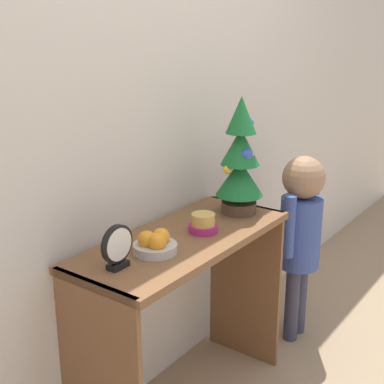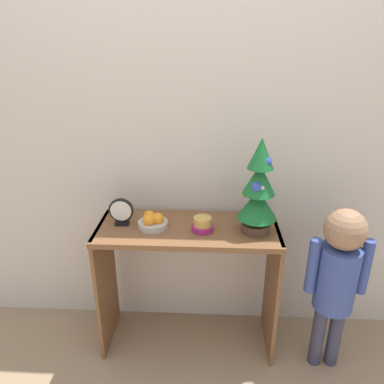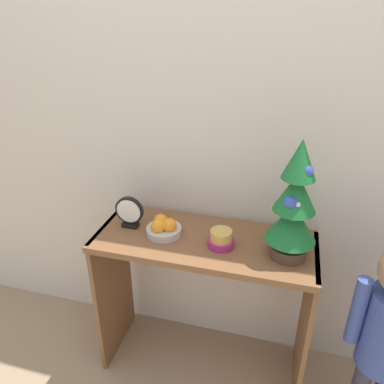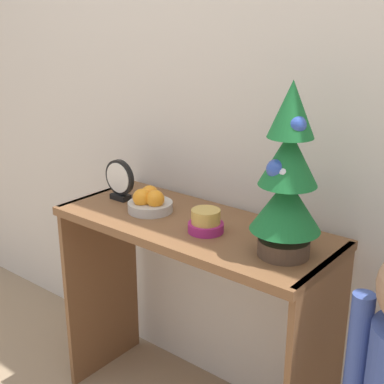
# 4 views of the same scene
# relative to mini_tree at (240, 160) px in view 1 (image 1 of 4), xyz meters

# --- Properties ---
(back_wall) EXTENTS (7.00, 0.05, 2.50)m
(back_wall) POSITION_rel_mini_tree_xyz_m (-0.36, 0.28, 0.24)
(back_wall) COLOR beige
(back_wall) RESTS_ON ground_plane
(console_table) EXTENTS (0.97, 0.41, 0.78)m
(console_table) POSITION_rel_mini_tree_xyz_m (-0.36, 0.03, -0.43)
(console_table) COLOR brown
(console_table) RESTS_ON ground_plane
(mini_tree) EXTENTS (0.20, 0.20, 0.50)m
(mini_tree) POSITION_rel_mini_tree_xyz_m (0.00, 0.00, 0.00)
(mini_tree) COLOR #4C3828
(mini_tree) RESTS_ON console_table
(fruit_bowl) EXTENTS (0.16, 0.16, 0.08)m
(fruit_bowl) POSITION_rel_mini_tree_xyz_m (-0.54, 0.02, -0.20)
(fruit_bowl) COLOR #B7B2A8
(fruit_bowl) RESTS_ON console_table
(singing_bowl) EXTENTS (0.11, 0.11, 0.07)m
(singing_bowl) POSITION_rel_mini_tree_xyz_m (-0.28, -0.01, -0.20)
(singing_bowl) COLOR #9E2366
(singing_bowl) RESTS_ON console_table
(desk_clock) EXTENTS (0.13, 0.04, 0.15)m
(desk_clock) POSITION_rel_mini_tree_xyz_m (-0.71, 0.04, -0.16)
(desk_clock) COLOR black
(desk_clock) RESTS_ON console_table
(child_figure) EXTENTS (0.32, 0.21, 0.96)m
(child_figure) POSITION_rel_mini_tree_xyz_m (0.41, -0.11, -0.40)
(child_figure) COLOR #38384C
(child_figure) RESTS_ON ground_plane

